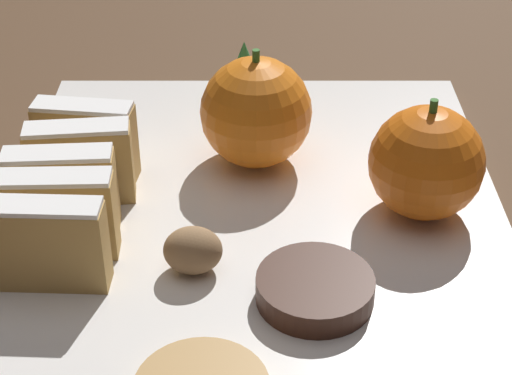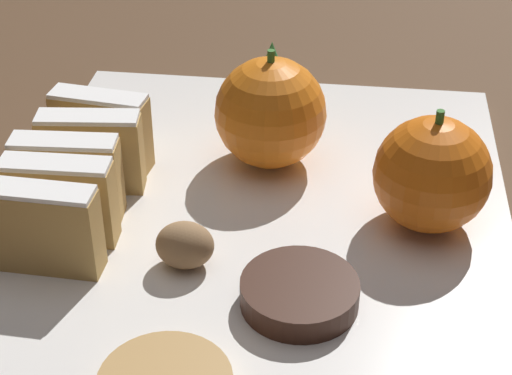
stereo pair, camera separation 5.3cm
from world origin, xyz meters
TOP-DOWN VIEW (x-y plane):
  - ground_plane at (0.00, 0.00)m, footprint 6.00×6.00m
  - serving_platter at (0.00, 0.00)m, footprint 0.33×0.41m
  - stollen_slice_front at (-0.12, -0.05)m, footprint 0.07×0.02m
  - stollen_slice_second at (-0.12, -0.03)m, footprint 0.07×0.02m
  - stollen_slice_third at (-0.12, 0.00)m, footprint 0.07×0.02m
  - stollen_slice_fourth at (-0.11, 0.03)m, footprint 0.07×0.03m
  - stollen_slice_fifth at (-0.12, 0.06)m, footprint 0.07×0.03m
  - orange_near at (-0.00, 0.08)m, footprint 0.08×0.08m
  - orange_far at (0.11, 0.02)m, footprint 0.07×0.07m
  - walnut at (-0.04, -0.04)m, footprint 0.04×0.03m
  - chocolate_cookie at (0.03, -0.07)m, footprint 0.07×0.07m
  - evergreen_sprig at (-0.01, 0.17)m, footprint 0.04×0.04m

SIDE VIEW (x-z plane):
  - ground_plane at x=0.00m, z-range 0.00..0.00m
  - serving_platter at x=0.00m, z-range 0.00..0.01m
  - chocolate_cookie at x=0.03m, z-range 0.01..0.03m
  - walnut at x=-0.04m, z-range 0.01..0.04m
  - evergreen_sprig at x=-0.01m, z-range 0.01..0.06m
  - stollen_slice_front at x=-0.12m, z-range 0.01..0.07m
  - stollen_slice_second at x=-0.12m, z-range 0.01..0.07m
  - stollen_slice_third at x=-0.12m, z-range 0.01..0.07m
  - stollen_slice_fourth at x=-0.11m, z-range 0.01..0.07m
  - stollen_slice_fifth at x=-0.12m, z-range 0.01..0.07m
  - orange_far at x=0.11m, z-range 0.01..0.09m
  - orange_near at x=0.00m, z-range 0.01..0.09m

